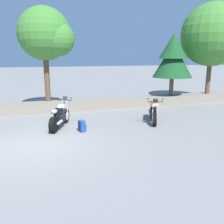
{
  "coord_description": "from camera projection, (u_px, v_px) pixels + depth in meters",
  "views": [
    {
      "loc": [
        0.14,
        -7.84,
        2.89
      ],
      "look_at": [
        2.95,
        1.2,
        0.65
      ],
      "focal_mm": 38.14,
      "sensor_mm": 36.0,
      "label": 1
    }
  ],
  "objects": [
    {
      "name": "pine_tree_mid_left",
      "position": [
        173.0,
        57.0,
        13.84
      ],
      "size": [
        2.32,
        2.32,
        3.62
      ],
      "color": "brown",
      "rests_on": "stone_wall"
    },
    {
      "name": "motorcycle_orange_centre",
      "position": [
        154.0,
        111.0,
        10.6
      ],
      "size": [
        1.06,
        1.95,
        1.18
      ],
      "color": "black",
      "rests_on": "ground"
    },
    {
      "name": "leafy_tree_mid_right",
      "position": [
        216.0,
        36.0,
        14.28
      ],
      "size": [
        3.94,
        3.76,
        5.46
      ],
      "color": "brown",
      "rests_on": "stone_wall"
    },
    {
      "name": "stone_wall",
      "position": [
        37.0,
        108.0,
        12.3
      ],
      "size": [
        36.0,
        0.8,
        0.55
      ],
      "primitive_type": "cube",
      "color": "gray",
      "rests_on": "ground"
    },
    {
      "name": "leafy_tree_far_left",
      "position": [
        47.0,
        35.0,
        11.84
      ],
      "size": [
        2.77,
        2.64,
        4.74
      ],
      "color": "brown",
      "rests_on": "stone_wall"
    },
    {
      "name": "motorcycle_silver_near_left",
      "position": [
        60.0,
        116.0,
        9.78
      ],
      "size": [
        1.09,
        1.94,
        1.18
      ],
      "color": "black",
      "rests_on": "ground"
    },
    {
      "name": "rider_backpack",
      "position": [
        82.0,
        126.0,
        9.25
      ],
      "size": [
        0.3,
        0.33,
        0.47
      ],
      "color": "navy",
      "rests_on": "ground"
    },
    {
      "name": "ground_plane",
      "position": [
        38.0,
        145.0,
        7.9
      ],
      "size": [
        120.0,
        120.0,
        0.0
      ],
      "primitive_type": "plane",
      "color": "gray"
    }
  ]
}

